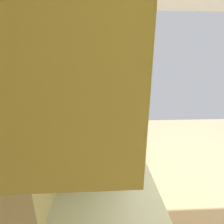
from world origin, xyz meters
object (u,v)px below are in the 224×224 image
oven_range (106,124)px  bowl (110,120)px  microwave (104,138)px  kettle (109,108)px

oven_range → bowl: oven_range is taller
oven_range → bowl: (-1.08, -0.05, 0.48)m
oven_range → microwave: (-1.89, 0.03, 0.61)m
bowl → microwave: bearing=174.5°
oven_range → bowl: size_ratio=6.48×
bowl → kettle: 0.48m
bowl → kettle: size_ratio=1.06×
oven_range → microwave: size_ratio=2.40×
microwave → bowl: size_ratio=2.70×
bowl → oven_range: bearing=2.5°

